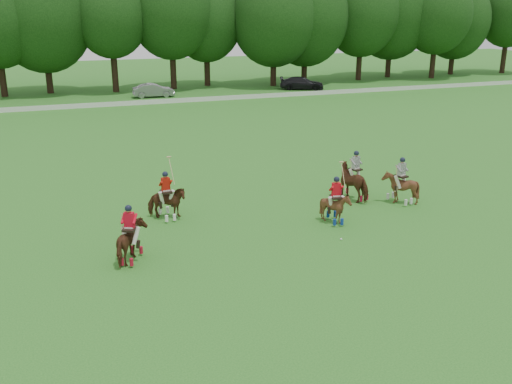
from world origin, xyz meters
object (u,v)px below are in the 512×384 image
object	(u,v)px
polo_red_b	(167,202)
polo_red_a	(131,241)
car_mid	(154,90)
car_right	(302,83)
polo_ball	(341,239)
polo_stripe_b	(400,187)
polo_red_c	(335,207)
polo_stripe_a	(355,181)

from	to	relation	value
polo_red_b	polo_red_a	bearing A→B (deg)	-118.46
car_mid	car_right	size ratio (longest dim) A/B	0.86
polo_red_a	polo_red_b	xyz separation A→B (m)	(2.17, 4.00, -0.02)
car_mid	polo_ball	world-z (taller)	car_mid
polo_red_b	polo_stripe_b	xyz separation A→B (m)	(11.04, -1.74, 0.04)
polo_red_c	polo_ball	distance (m)	2.12
polo_stripe_a	polo_stripe_b	world-z (taller)	polo_stripe_a
polo_red_a	polo_red_b	world-z (taller)	polo_red_b
polo_red_b	polo_stripe_b	distance (m)	11.18
polo_stripe_b	polo_red_b	bearing A→B (deg)	171.05
car_right	car_mid	bearing A→B (deg)	112.60
polo_red_c	polo_stripe_b	size ratio (longest dim) A/B	1.17
car_right	polo_stripe_b	xyz separation A→B (m)	(-12.26, -38.26, 0.09)
car_mid	polo_ball	distance (m)	41.45
car_mid	polo_red_b	xyz separation A→B (m)	(-6.15, -36.52, 0.06)
car_mid	polo_red_a	size ratio (longest dim) A/B	1.95
polo_red_b	polo_red_c	distance (m)	7.49
polo_red_a	polo_stripe_b	size ratio (longest dim) A/B	0.97
car_right	polo_red_b	distance (m)	43.32
car_right	polo_stripe_a	world-z (taller)	polo_stripe_a
polo_red_b	polo_ball	bearing A→B (deg)	-38.64
car_right	polo_red_a	bearing A→B (deg)	170.45
car_right	polo_ball	size ratio (longest dim) A/B	55.81
polo_red_c	polo_stripe_a	distance (m)	3.58
car_mid	polo_stripe_b	world-z (taller)	polo_stripe_b
polo_red_b	polo_ball	xyz separation A→B (m)	(6.16, -4.92, -0.73)
polo_red_b	polo_stripe_a	size ratio (longest dim) A/B	1.12
car_right	polo_red_c	bearing A→B (deg)	-179.97
car_right	polo_stripe_b	world-z (taller)	polo_stripe_b
polo_red_b	polo_stripe_b	bearing A→B (deg)	-8.95
car_mid	car_right	distance (m)	17.15
polo_stripe_b	polo_red_c	bearing A→B (deg)	-162.72
polo_stripe_a	polo_stripe_b	xyz separation A→B (m)	(1.75, -1.31, -0.08)
polo_stripe_a	polo_ball	world-z (taller)	polo_stripe_a
car_mid	polo_red_b	size ratio (longest dim) A/B	1.58
car_right	polo_red_c	size ratio (longest dim) A/B	1.89
car_mid	polo_ball	xyz separation A→B (m)	(0.01, -41.44, -0.67)
polo_red_a	polo_ball	xyz separation A→B (m)	(8.33, -0.92, -0.75)
car_mid	car_right	world-z (taller)	car_right
polo_red_c	car_right	bearing A→B (deg)	67.42
polo_red_a	polo_stripe_a	world-z (taller)	polo_stripe_a
car_right	polo_ball	bearing A→B (deg)	-179.87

